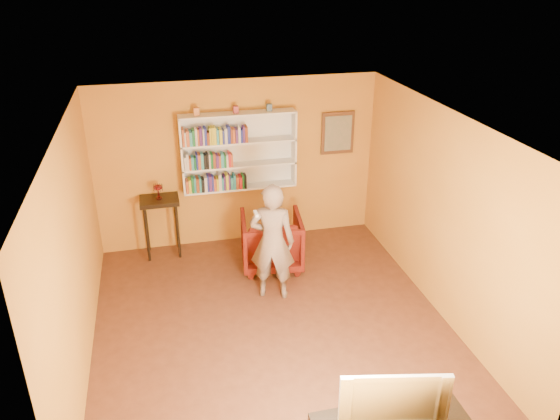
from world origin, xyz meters
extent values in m
cube|color=#4F2A19|center=(0.00, 0.00, -0.06)|extent=(5.30, 5.80, 0.12)
cube|color=#B97622|center=(0.00, 2.52, 1.35)|extent=(5.30, 0.04, 2.70)
cube|color=#B97622|center=(0.00, -2.52, 1.35)|extent=(5.30, 0.04, 2.70)
cube|color=#B97622|center=(-2.27, 0.00, 1.35)|extent=(0.04, 5.80, 2.70)
cube|color=#B97622|center=(2.27, 0.00, 1.35)|extent=(0.04, 5.80, 2.70)
cube|color=silver|center=(0.00, 0.00, 2.73)|extent=(5.30, 5.80, 0.06)
cube|color=silver|center=(0.00, 2.48, 1.60)|extent=(1.80, 0.03, 1.20)
cube|color=silver|center=(-0.89, 2.35, 1.60)|extent=(0.03, 0.28, 1.20)
cube|color=silver|center=(0.89, 2.35, 1.60)|extent=(0.03, 0.28, 1.20)
cube|color=silver|center=(0.00, 2.35, 1.00)|extent=(1.80, 0.28, 0.03)
cube|color=silver|center=(0.00, 2.35, 1.38)|extent=(1.80, 0.28, 0.03)
cube|color=silver|center=(0.00, 2.35, 1.76)|extent=(1.80, 0.28, 0.03)
cube|color=silver|center=(0.00, 2.35, 2.20)|extent=(1.80, 0.28, 0.03)
cube|color=#AB4B22|center=(-0.84, 2.30, 1.12)|extent=(0.04, 0.17, 0.21)
cube|color=gold|center=(-0.80, 2.31, 1.12)|extent=(0.04, 0.18, 0.22)
cube|color=#156129|center=(-0.76, 2.29, 1.14)|extent=(0.04, 0.14, 0.26)
cube|color=teal|center=(-0.72, 2.29, 1.14)|extent=(0.03, 0.14, 0.25)
cube|color=brown|center=(-0.68, 2.31, 1.13)|extent=(0.04, 0.19, 0.23)
cube|color=teal|center=(-0.64, 2.31, 1.13)|extent=(0.03, 0.19, 0.23)
cube|color=black|center=(-0.60, 2.31, 1.12)|extent=(0.04, 0.17, 0.21)
cube|color=beige|center=(-0.55, 2.29, 1.13)|extent=(0.04, 0.15, 0.24)
cube|color=navy|center=(-0.52, 2.29, 1.15)|extent=(0.02, 0.15, 0.27)
cube|color=#4A236A|center=(-0.48, 2.31, 1.14)|extent=(0.04, 0.18, 0.25)
cube|color=navy|center=(-0.44, 2.29, 1.14)|extent=(0.03, 0.15, 0.25)
cube|color=#AB4B22|center=(-0.41, 2.29, 1.12)|extent=(0.04, 0.14, 0.20)
cube|color=gold|center=(-0.37, 2.31, 1.11)|extent=(0.03, 0.18, 0.20)
cube|color=beige|center=(-0.33, 2.30, 1.14)|extent=(0.04, 0.15, 0.26)
cube|color=teal|center=(-0.29, 2.30, 1.12)|extent=(0.02, 0.15, 0.20)
cube|color=#4A236A|center=(-0.26, 2.30, 1.13)|extent=(0.02, 0.17, 0.23)
cube|color=gold|center=(-0.22, 2.31, 1.14)|extent=(0.04, 0.18, 0.25)
cube|color=#4A236A|center=(-0.18, 2.30, 1.13)|extent=(0.03, 0.16, 0.24)
cube|color=teal|center=(-0.14, 2.30, 1.11)|extent=(0.04, 0.16, 0.19)
cube|color=teal|center=(-0.10, 2.31, 1.13)|extent=(0.03, 0.17, 0.23)
cube|color=#AB4B22|center=(-0.05, 2.29, 1.11)|extent=(0.04, 0.14, 0.20)
cube|color=red|center=(-0.01, 2.31, 1.11)|extent=(0.04, 0.18, 0.20)
cube|color=#156129|center=(0.03, 2.30, 1.13)|extent=(0.03, 0.15, 0.23)
cube|color=black|center=(0.07, 2.30, 1.12)|extent=(0.03, 0.16, 0.22)
cube|color=beige|center=(-0.84, 2.31, 1.50)|extent=(0.03, 0.18, 0.21)
cube|color=beige|center=(-0.81, 2.29, 1.53)|extent=(0.03, 0.15, 0.26)
cube|color=#AB4B22|center=(-0.77, 2.30, 1.49)|extent=(0.03, 0.16, 0.19)
cube|color=teal|center=(-0.73, 2.30, 1.50)|extent=(0.04, 0.15, 0.20)
cube|color=#156129|center=(-0.70, 2.29, 1.49)|extent=(0.02, 0.14, 0.20)
cube|color=navy|center=(-0.66, 2.31, 1.52)|extent=(0.02, 0.18, 0.24)
cube|color=#AB4B22|center=(-0.63, 2.31, 1.51)|extent=(0.04, 0.18, 0.23)
cube|color=teal|center=(-0.59, 2.29, 1.52)|extent=(0.04, 0.15, 0.25)
cube|color=black|center=(-0.54, 2.30, 1.51)|extent=(0.04, 0.16, 0.22)
cube|color=black|center=(-0.50, 2.31, 1.51)|extent=(0.03, 0.17, 0.24)
cube|color=beige|center=(-0.47, 2.31, 1.51)|extent=(0.02, 0.18, 0.23)
cube|color=#156129|center=(-0.44, 2.31, 1.51)|extent=(0.03, 0.17, 0.23)
cube|color=brown|center=(-0.40, 2.29, 1.51)|extent=(0.04, 0.14, 0.24)
cube|color=#4A236A|center=(-0.36, 2.31, 1.49)|extent=(0.04, 0.18, 0.20)
cube|color=#AB4B22|center=(-0.32, 2.31, 1.49)|extent=(0.03, 0.19, 0.20)
cube|color=teal|center=(-0.28, 2.30, 1.51)|extent=(0.04, 0.16, 0.22)
cube|color=#156129|center=(-0.24, 2.31, 1.49)|extent=(0.03, 0.19, 0.19)
cube|color=beige|center=(-0.20, 2.30, 1.50)|extent=(0.03, 0.16, 0.20)
cube|color=red|center=(-0.17, 2.31, 1.51)|extent=(0.03, 0.18, 0.22)
cube|color=#AB4B22|center=(-0.13, 2.31, 1.49)|extent=(0.03, 0.17, 0.20)
cube|color=#AB4B22|center=(-0.85, 2.31, 1.91)|extent=(0.03, 0.18, 0.27)
cube|color=beige|center=(-0.82, 2.31, 1.88)|extent=(0.02, 0.18, 0.22)
cube|color=#AB4B22|center=(-0.78, 2.31, 1.89)|extent=(0.04, 0.19, 0.24)
cube|color=teal|center=(-0.73, 2.31, 1.88)|extent=(0.04, 0.17, 0.22)
cube|color=#156129|center=(-0.69, 2.31, 1.89)|extent=(0.04, 0.18, 0.24)
cube|color=beige|center=(-0.65, 2.30, 1.91)|extent=(0.03, 0.15, 0.27)
cube|color=#AB4B22|center=(-0.62, 2.30, 1.90)|extent=(0.02, 0.16, 0.25)
cube|color=#4A236A|center=(-0.58, 2.29, 1.91)|extent=(0.04, 0.15, 0.27)
cube|color=beige|center=(-0.55, 2.30, 1.90)|extent=(0.02, 0.17, 0.25)
cube|color=navy|center=(-0.51, 2.31, 1.91)|extent=(0.03, 0.18, 0.26)
cube|color=brown|center=(-0.48, 2.29, 1.87)|extent=(0.03, 0.14, 0.19)
cube|color=gold|center=(-0.44, 2.31, 1.90)|extent=(0.02, 0.17, 0.26)
cube|color=gold|center=(-0.41, 2.31, 1.91)|extent=(0.03, 0.17, 0.27)
cube|color=gold|center=(-0.38, 2.30, 1.91)|extent=(0.04, 0.16, 0.27)
cube|color=teal|center=(-0.33, 2.29, 1.89)|extent=(0.04, 0.15, 0.23)
cube|color=gold|center=(-0.29, 2.31, 1.89)|extent=(0.04, 0.19, 0.23)
cube|color=navy|center=(-0.25, 2.31, 1.88)|extent=(0.03, 0.18, 0.21)
cube|color=beige|center=(-0.21, 2.30, 1.89)|extent=(0.04, 0.15, 0.23)
cube|color=navy|center=(-0.16, 2.31, 1.91)|extent=(0.04, 0.18, 0.26)
cube|color=brown|center=(-0.12, 2.31, 1.89)|extent=(0.02, 0.18, 0.23)
cube|color=#AB4B22|center=(-0.09, 2.31, 1.88)|extent=(0.04, 0.18, 0.22)
cube|color=#4A236A|center=(-0.04, 2.31, 1.88)|extent=(0.03, 0.18, 0.21)
cube|color=beige|center=(0.00, 2.30, 1.90)|extent=(0.03, 0.16, 0.24)
cube|color=navy|center=(0.03, 2.31, 1.88)|extent=(0.03, 0.19, 0.20)
cube|color=#4A236A|center=(0.07, 2.29, 1.90)|extent=(0.03, 0.14, 0.25)
cube|color=brown|center=(0.11, 2.31, 1.90)|extent=(0.04, 0.18, 0.24)
cube|color=#C67338|center=(-0.62, 2.35, 2.27)|extent=(0.08, 0.08, 0.11)
cube|color=#983239|center=(-0.03, 2.35, 2.27)|extent=(0.08, 0.08, 0.11)
cube|color=#4A617C|center=(0.49, 2.35, 2.27)|extent=(0.08, 0.08, 0.11)
cube|color=#4F2D16|center=(1.65, 2.46, 1.75)|extent=(0.55, 0.04, 0.70)
cube|color=gray|center=(1.65, 2.44, 1.75)|extent=(0.45, 0.02, 0.58)
cylinder|color=black|center=(-1.52, 2.08, 0.45)|extent=(0.04, 0.04, 0.91)
cylinder|color=black|center=(-1.05, 2.08, 0.45)|extent=(0.04, 0.04, 0.91)
cylinder|color=black|center=(-1.52, 2.42, 0.45)|extent=(0.04, 0.04, 0.91)
cylinder|color=black|center=(-1.05, 2.42, 0.45)|extent=(0.04, 0.04, 0.91)
cube|color=black|center=(-1.28, 2.25, 0.94)|extent=(0.59, 0.45, 0.06)
cylinder|color=maroon|center=(-1.28, 2.25, 0.98)|extent=(0.10, 0.10, 0.02)
cylinder|color=maroon|center=(-1.28, 2.25, 1.05)|extent=(0.03, 0.03, 0.13)
ellipsoid|color=maroon|center=(-1.28, 2.25, 1.16)|extent=(0.14, 0.14, 0.09)
cylinder|color=beige|center=(-1.22, 2.25, 1.15)|extent=(0.01, 0.01, 0.10)
cylinder|color=beige|center=(-1.23, 2.28, 1.15)|extent=(0.01, 0.01, 0.10)
cylinder|color=beige|center=(-1.25, 2.31, 1.15)|extent=(0.01, 0.01, 0.10)
cylinder|color=beige|center=(-1.28, 2.32, 1.15)|extent=(0.01, 0.01, 0.10)
cylinder|color=beige|center=(-1.32, 2.31, 1.15)|extent=(0.01, 0.01, 0.10)
cylinder|color=beige|center=(-1.34, 2.28, 1.15)|extent=(0.01, 0.01, 0.10)
cylinder|color=beige|center=(-1.35, 2.25, 1.15)|extent=(0.01, 0.01, 0.10)
cylinder|color=beige|center=(-1.34, 2.22, 1.15)|extent=(0.01, 0.01, 0.10)
cylinder|color=beige|center=(-1.32, 2.19, 1.15)|extent=(0.01, 0.01, 0.10)
cylinder|color=beige|center=(-1.28, 2.18, 1.15)|extent=(0.01, 0.01, 0.10)
cylinder|color=beige|center=(-1.25, 2.19, 1.15)|extent=(0.01, 0.01, 0.10)
cylinder|color=beige|center=(-1.23, 2.22, 1.15)|extent=(0.01, 0.01, 0.10)
imported|color=#490705|center=(0.33, 1.51, 0.42)|extent=(1.00, 1.03, 0.84)
imported|color=#736054|center=(0.16, 0.70, 0.85)|extent=(0.71, 0.58, 1.69)
cube|color=white|center=(-0.10, 0.49, 1.40)|extent=(0.04, 0.15, 0.04)
imported|color=black|center=(0.61, -2.25, 0.80)|extent=(0.99, 0.32, 0.57)
camera|label=1|loc=(-1.24, -5.66, 4.37)|focal=35.00mm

